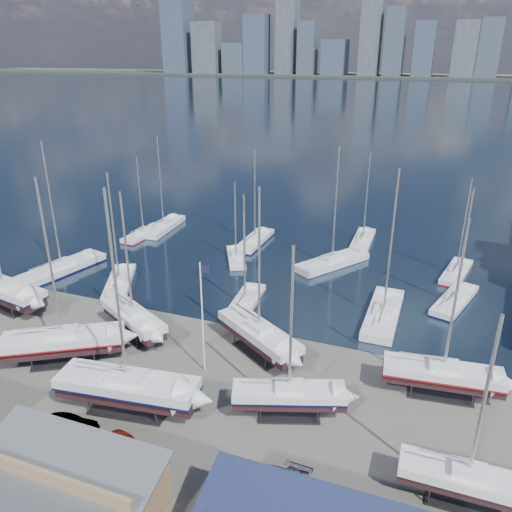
% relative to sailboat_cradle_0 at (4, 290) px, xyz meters
% --- Properties ---
extents(ground, '(1400.00, 1400.00, 0.00)m').
position_rel_sailboat_cradle_0_xyz_m(ground, '(25.04, -4.72, -2.17)').
color(ground, '#605E59').
rests_on(ground, ground).
extents(water, '(1400.00, 600.00, 0.40)m').
position_rel_sailboat_cradle_0_xyz_m(water, '(25.04, 305.28, -2.32)').
color(water, '#19233A').
rests_on(water, ground).
extents(far_shore, '(1400.00, 80.00, 2.20)m').
position_rel_sailboat_cradle_0_xyz_m(far_shore, '(25.04, 565.28, -1.07)').
color(far_shore, '#2D332D').
rests_on(far_shore, ground).
extents(skyline, '(639.14, 43.80, 107.69)m').
position_rel_sailboat_cradle_0_xyz_m(skyline, '(17.21, 559.03, 36.92)').
color(skyline, '#475166').
rests_on(skyline, far_shore).
extents(shed_grey, '(12.60, 8.40, 4.17)m').
position_rel_sailboat_cradle_0_xyz_m(shed_grey, '(25.04, -20.72, -0.03)').
color(shed_grey, '#8C6B4C').
rests_on(shed_grey, ground).
extents(sailboat_cradle_0, '(11.62, 5.04, 18.01)m').
position_rel_sailboat_cradle_0_xyz_m(sailboat_cradle_0, '(0.00, 0.00, 0.00)').
color(sailboat_cradle_0, '#2D2D33').
rests_on(sailboat_cradle_0, ground).
extents(sailboat_cradle_1, '(11.11, 8.41, 17.80)m').
position_rel_sailboat_cradle_0_xyz_m(sailboat_cradle_1, '(13.66, -6.32, -0.01)').
color(sailboat_cradle_1, '#2D2D33').
rests_on(sailboat_cradle_1, ground).
extents(sailboat_cradle_2, '(9.45, 6.76, 15.29)m').
position_rel_sailboat_cradle_0_xyz_m(sailboat_cradle_2, '(17.12, -0.01, -0.13)').
color(sailboat_cradle_2, '#2D2D33').
rests_on(sailboat_cradle_2, ground).
extents(sailboat_cradle_3, '(12.02, 4.71, 18.69)m').
position_rel_sailboat_cradle_0_xyz_m(sailboat_cradle_3, '(23.27, -10.08, 0.04)').
color(sailboat_cradle_3, '#2D2D33').
rests_on(sailboat_cradle_3, ground).
extents(sailboat_cradle_4, '(10.10, 7.99, 16.61)m').
position_rel_sailboat_cradle_0_xyz_m(sailboat_cradle_4, '(30.31, 1.43, -0.07)').
color(sailboat_cradle_4, '#2D2D33').
rests_on(sailboat_cradle_4, ground).
extents(sailboat_cradle_5, '(9.40, 5.37, 14.76)m').
position_rel_sailboat_cradle_0_xyz_m(sailboat_cradle_5, '(35.67, -6.18, -0.17)').
color(sailboat_cradle_5, '#2D2D33').
rests_on(sailboat_cradle_5, ground).
extents(sailboat_cradle_6, '(10.05, 3.75, 15.88)m').
position_rel_sailboat_cradle_0_xyz_m(sailboat_cradle_6, '(47.01, 0.91, -0.11)').
color(sailboat_cradle_6, '#2D2D33').
rests_on(sailboat_cradle_6, ground).
extents(sailboat_cradle_7, '(8.46, 2.38, 13.97)m').
position_rel_sailboat_cradle_0_xyz_m(sailboat_cradle_7, '(48.80, -10.26, -0.20)').
color(sailboat_cradle_7, '#2D2D33').
rests_on(sailboat_cradle_7, ground).
extents(sailboat_moored_0, '(6.11, 12.59, 18.14)m').
position_rel_sailboat_cradle_0_xyz_m(sailboat_moored_0, '(-0.85, 10.11, -1.86)').
color(sailboat_moored_0, black).
rests_on(sailboat_moored_0, water).
extents(sailboat_moored_1, '(3.00, 8.96, 13.20)m').
position_rel_sailboat_cradle_0_xyz_m(sailboat_moored_1, '(1.66, 25.96, -1.87)').
color(sailboat_moored_1, black).
rests_on(sailboat_moored_1, water).
extents(sailboat_moored_2, '(3.60, 10.74, 15.98)m').
position_rel_sailboat_cradle_0_xyz_m(sailboat_moored_2, '(3.00, 29.94, -1.85)').
color(sailboat_moored_2, black).
rests_on(sailboat_moored_2, water).
extents(sailboat_moored_3, '(6.96, 10.31, 15.09)m').
position_rel_sailboat_cradle_0_xyz_m(sailboat_moored_3, '(8.85, 9.20, -1.87)').
color(sailboat_moored_3, black).
rests_on(sailboat_moored_3, water).
extents(sailboat_moored_4, '(5.54, 7.98, 11.84)m').
position_rel_sailboat_cradle_0_xyz_m(sailboat_moored_4, '(19.18, 22.14, -1.85)').
color(sailboat_moored_4, black).
rests_on(sailboat_moored_4, water).
extents(sailboat_moored_5, '(2.95, 10.04, 14.94)m').
position_rel_sailboat_cradle_0_xyz_m(sailboat_moored_5, '(19.33, 29.21, -1.87)').
color(sailboat_moored_5, black).
rests_on(sailboat_moored_5, water).
extents(sailboat_moored_6, '(3.40, 9.49, 13.90)m').
position_rel_sailboat_cradle_0_xyz_m(sailboat_moored_6, '(25.48, 9.81, -1.87)').
color(sailboat_moored_6, black).
rests_on(sailboat_moored_6, water).
extents(sailboat_moored_7, '(8.87, 11.19, 17.08)m').
position_rel_sailboat_cradle_0_xyz_m(sailboat_moored_7, '(32.26, 24.93, -1.85)').
color(sailboat_moored_7, black).
rests_on(sailboat_moored_7, water).
extents(sailboat_moored_8, '(2.91, 9.77, 14.53)m').
position_rel_sailboat_cradle_0_xyz_m(sailboat_moored_8, '(34.76, 35.25, -1.87)').
color(sailboat_moored_8, black).
rests_on(sailboat_moored_8, water).
extents(sailboat_moored_9, '(3.34, 11.62, 17.50)m').
position_rel_sailboat_cradle_0_xyz_m(sailboat_moored_9, '(40.75, 12.58, -1.85)').
color(sailboat_moored_9, black).
rests_on(sailboat_moored_9, water).
extents(sailboat_moored_10, '(5.48, 10.08, 14.52)m').
position_rel_sailboat_cradle_0_xyz_m(sailboat_moored_10, '(48.08, 18.97, -1.87)').
color(sailboat_moored_10, black).
rests_on(sailboat_moored_10, water).
extents(sailboat_moored_11, '(4.33, 9.34, 13.47)m').
position_rel_sailboat_cradle_0_xyz_m(sailboat_moored_11, '(48.22, 27.66, -1.87)').
color(sailboat_moored_11, black).
rests_on(sailboat_moored_11, water).
extents(car_a, '(1.97, 4.69, 1.58)m').
position_rel_sailboat_cradle_0_xyz_m(car_a, '(18.53, -16.77, -1.38)').
color(car_a, gray).
rests_on(car_a, ground).
extents(car_b, '(4.73, 2.60, 1.48)m').
position_rel_sailboat_cradle_0_xyz_m(car_b, '(20.51, -14.26, -1.44)').
color(car_b, gray).
rests_on(car_b, ground).
extents(car_c, '(3.01, 4.93, 1.28)m').
position_rel_sailboat_cradle_0_xyz_m(car_c, '(24.70, -15.48, -1.54)').
color(car_c, gray).
rests_on(car_c, ground).
extents(car_d, '(2.48, 5.72, 1.64)m').
position_rel_sailboat_cradle_0_xyz_m(car_d, '(38.24, -15.20, -1.35)').
color(car_d, gray).
rests_on(car_d, ground).
extents(flagpole, '(0.96, 0.12, 10.84)m').
position_rel_sailboat_cradle_0_xyz_m(flagpole, '(26.72, -3.08, 4.00)').
color(flagpole, white).
rests_on(flagpole, ground).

